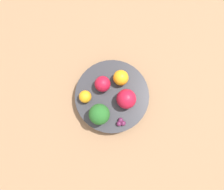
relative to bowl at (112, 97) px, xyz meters
The scene contains 9 objects.
ground_plane 0.04m from the bowl, ahead, with size 6.00×6.00×0.00m, color gray.
table_surface 0.03m from the bowl, ahead, with size 1.20×1.20×0.02m.
bowl is the anchor object (origin of this frame).
broccoli 0.10m from the bowl, 140.30° to the left, with size 0.06×0.06×0.08m.
apple_red 0.07m from the bowl, 119.11° to the right, with size 0.06×0.06×0.06m.
apple_green 0.06m from the bowl, 33.29° to the left, with size 0.05×0.05×0.05m.
orange_front 0.09m from the bowl, 85.56° to the left, with size 0.04×0.04×0.04m.
orange_back 0.07m from the bowl, 36.88° to the right, with size 0.05×0.05×0.05m.
grape_cluster 0.09m from the bowl, behind, with size 0.03×0.03×0.02m.
Camera 1 is at (-0.12, 0.02, 0.75)m, focal length 35.00 mm.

